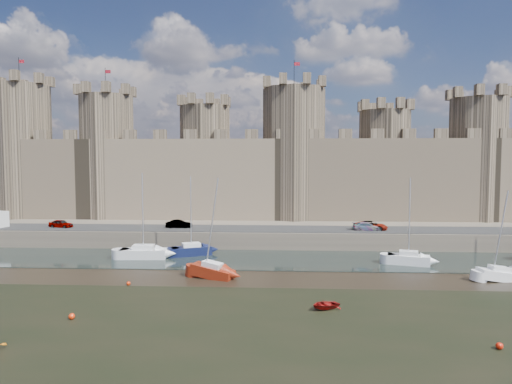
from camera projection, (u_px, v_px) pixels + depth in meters
The scene contains 19 objects.
ground at pixel (285, 329), 34.57m from camera, with size 160.00×160.00×0.00m, color black.
seaweed_patch at pixel (286, 363), 28.59m from camera, with size 70.00×34.00×0.01m, color black.
water_channel at pixel (283, 260), 58.48m from camera, with size 160.00×12.00×0.08m, color black.
quay at pixel (282, 217), 94.26m from camera, with size 160.00×60.00×2.50m, color #4C443A.
road at pixel (283, 229), 68.27m from camera, with size 160.00×7.00×0.10m, color black.
castle at pixel (279, 167), 81.63m from camera, with size 108.50×11.00×29.00m.
car_0 at pixel (61, 224), 69.64m from camera, with size 1.50×3.72×1.27m, color gray.
car_1 at pixel (179, 224), 69.13m from camera, with size 1.36×3.89×1.28m, color gray.
car_2 at pixel (367, 227), 66.79m from camera, with size 1.71×4.20×1.22m, color gray.
car_3 at pixel (371, 226), 67.40m from camera, with size 2.21×4.79×1.33m, color gray.
sailboat_0 at pixel (143, 252), 59.17m from camera, with size 6.05×2.62×11.11m.
sailboat_1 at pixel (191, 250), 61.09m from camera, with size 5.66×3.98×10.59m.
sailboat_2 at pixel (409, 258), 55.64m from camera, with size 5.24×3.15×10.59m.
sailboat_4 at pixel (212, 271), 49.56m from camera, with size 5.03×3.28×10.97m.
sailboat_5 at pixel (499, 274), 48.44m from camera, with size 4.64×2.25×9.65m.
dinghy_4 at pixel (325, 306), 39.13m from camera, with size 2.02×0.59×2.83m, color maroon.
buoy_1 at pixel (128, 283), 46.55m from camera, with size 0.42×0.42×0.42m, color red.
buoy_2 at pixel (499, 346), 30.71m from camera, with size 0.48×0.48×0.48m, color red.
buoy_4 at pixel (72, 316), 36.55m from camera, with size 0.50×0.50×0.50m, color red.
Camera 1 is at (-0.41, -33.86, 12.68)m, focal length 32.00 mm.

